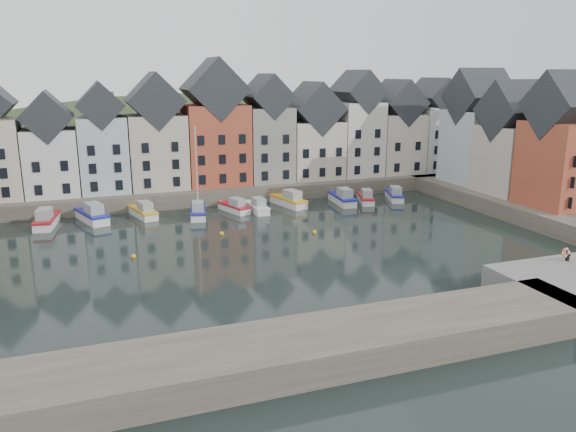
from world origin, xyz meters
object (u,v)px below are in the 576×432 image
boat_a (46,220)px  mooring_bollard (567,257)px  boat_d (198,211)px  life_ring_post (565,253)px

boat_a → mooring_bollard: 55.66m
boat_d → life_ring_post: bearing=-42.4°
boat_a → boat_d: size_ratio=0.59×
boat_a → life_ring_post: size_ratio=5.24×
boat_a → boat_d: 17.82m
boat_a → mooring_bollard: mooring_bollard is taller
life_ring_post → boat_a: bearing=140.3°
boat_d → life_ring_post: 41.91m
boat_d → mooring_bollard: bearing=-41.6°
mooring_bollard → life_ring_post: bearing=-153.9°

